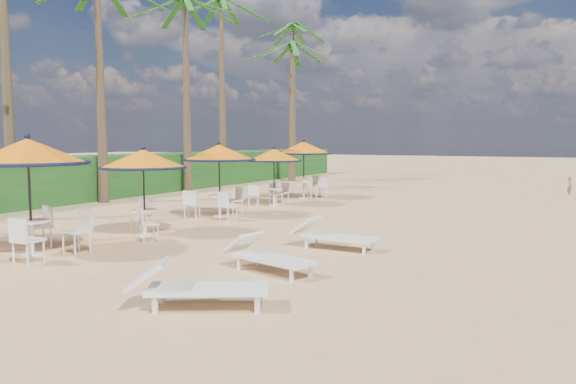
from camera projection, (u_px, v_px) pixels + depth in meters
name	position (u px, v px, depth m)	size (l,w,h in m)	color
ground	(219.00, 287.00, 9.50)	(160.00, 160.00, 0.00)	tan
scrub_hedge	(115.00, 175.00, 25.44)	(3.00, 40.00, 1.80)	#194716
station_0	(31.00, 166.00, 11.96)	(2.53, 2.53, 2.64)	black
station_1	(143.00, 167.00, 14.48)	(2.25, 2.25, 2.35)	black
station_2	(219.00, 162.00, 18.00)	(2.35, 2.35, 2.45)	black
station_3	(273.00, 162.00, 21.28)	(2.16, 2.16, 2.26)	black
station_4	(306.00, 155.00, 23.86)	(2.42, 2.51, 2.53)	black
lounger_near	(193.00, 285.00, 8.29)	(2.13, 1.59, 0.75)	white
lounger_mid	(266.00, 255.00, 10.61)	(2.05, 1.10, 0.70)	white
lounger_far	(331.00, 234.00, 12.84)	(2.04, 0.71, 0.72)	white
palm_4	(185.00, 14.00, 26.14)	(5.00, 5.00, 9.13)	brown
palm_5	(221.00, 14.00, 30.75)	(5.00, 5.00, 10.26)	brown
palm_6	(292.00, 55.00, 33.32)	(5.00, 5.00, 8.25)	brown
palm_7	(293.00, 36.00, 37.25)	(5.00, 5.00, 10.20)	brown
person	(570.00, 186.00, 25.22)	(0.32, 0.21, 0.89)	brown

